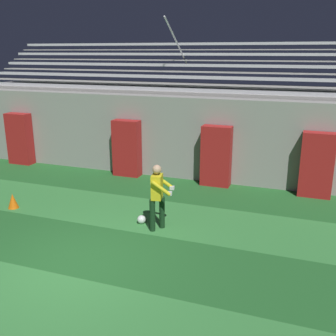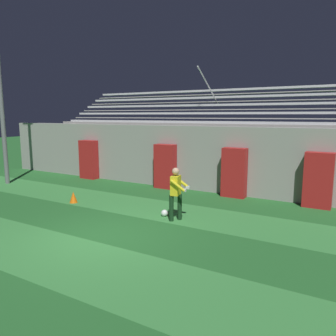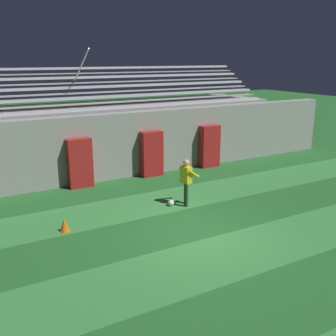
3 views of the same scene
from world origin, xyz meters
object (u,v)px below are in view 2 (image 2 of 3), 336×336
padding_pillar_gate_left (165,166)px  goalkeeper (176,191)px  padding_pillar_far_right (318,180)px  traffic_cone (73,197)px  padding_pillar_far_left (89,160)px  soccer_ball (164,213)px  padding_pillar_gate_right (234,173)px

padding_pillar_gate_left → goalkeeper: (2.64, -3.79, -0.04)m
padding_pillar_far_right → padding_pillar_gate_left: bearing=180.0°
padding_pillar_gate_left → goalkeeper: size_ratio=1.19×
padding_pillar_gate_left → traffic_cone: (-1.72, -3.89, -0.78)m
padding_pillar_far_left → goalkeeper: (7.24, -3.79, -0.04)m
padding_pillar_gate_left → padding_pillar_far_left: (-4.60, 0.00, 0.00)m
soccer_ball → traffic_cone: size_ratio=0.52×
soccer_ball → traffic_cone: 3.84m
padding_pillar_gate_left → traffic_cone: size_ratio=4.71×
goalkeeper → traffic_cone: goalkeeper is taller
goalkeeper → traffic_cone: bearing=-178.8°
soccer_ball → traffic_cone: (-3.83, -0.26, 0.10)m
padding_pillar_gate_left → padding_pillar_far_left: size_ratio=1.00×
padding_pillar_far_right → padding_pillar_gate_right: bearing=180.0°
padding_pillar_gate_right → padding_pillar_far_right: bearing=0.0°
padding_pillar_gate_right → padding_pillar_far_right: (3.08, 0.00, 0.00)m
padding_pillar_gate_right → soccer_ball: size_ratio=9.00×
soccer_ball → padding_pillar_gate_left: bearing=120.2°
padding_pillar_far_right → soccer_ball: size_ratio=9.00×
padding_pillar_gate_right → soccer_ball: padding_pillar_gate_right is taller
padding_pillar_far_left → soccer_ball: 7.68m
padding_pillar_gate_left → padding_pillar_far_right: bearing=0.0°
padding_pillar_far_left → soccer_ball: bearing=-28.4°
padding_pillar_far_left → traffic_cone: 4.90m
padding_pillar_gate_left → padding_pillar_gate_right: same height
goalkeeper → traffic_cone: size_ratio=3.98×
padding_pillar_gate_right → soccer_ball: (-1.09, -3.63, -0.88)m
padding_pillar_gate_left → soccer_ball: padding_pillar_gate_left is taller
goalkeeper → soccer_ball: goalkeeper is taller
padding_pillar_far_left → goalkeeper: size_ratio=1.19×
padding_pillar_gate_left → padding_pillar_far_left: bearing=180.0°
padding_pillar_far_left → padding_pillar_far_right: bearing=0.0°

